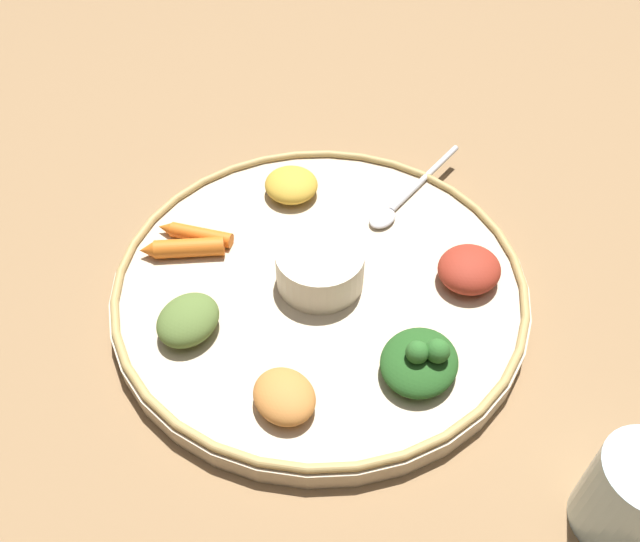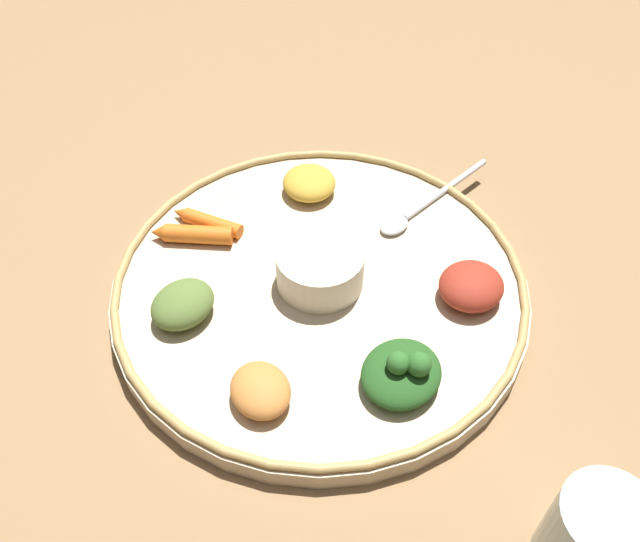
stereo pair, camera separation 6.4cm
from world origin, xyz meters
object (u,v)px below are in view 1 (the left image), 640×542
spoon (403,198)px  carrot_outer (183,248)px  greens_pile (420,361)px  center_bowl (320,266)px  drinking_glass (628,499)px  carrot_near_spoon (196,234)px

spoon → carrot_outer: (0.00, 0.24, 0.01)m
greens_pile → carrot_outer: bearing=38.2°
center_bowl → carrot_outer: (0.08, 0.12, -0.01)m
greens_pile → drinking_glass: drinking_glass is taller
spoon → carrot_outer: carrot_outer is taller
carrot_outer → drinking_glass: 0.45m
carrot_near_spoon → drinking_glass: size_ratio=0.86×
center_bowl → carrot_outer: size_ratio=0.98×
spoon → carrot_near_spoon: 0.23m
greens_pile → carrot_near_spoon: bearing=33.1°
carrot_near_spoon → drinking_glass: 0.45m
carrot_near_spoon → spoon: bearing=-94.5°
spoon → drinking_glass: size_ratio=1.77×
greens_pile → carrot_near_spoon: greens_pile is taller
center_bowl → greens_pile: greens_pile is taller
center_bowl → drinking_glass: bearing=-154.7°
spoon → greens_pile: 0.22m
carrot_outer → greens_pile: bearing=-141.8°
center_bowl → spoon: (0.08, -0.12, -0.02)m
carrot_outer → drinking_glass: size_ratio=1.00×
center_bowl → carrot_near_spoon: (0.10, 0.10, -0.01)m
carrot_near_spoon → carrot_outer: carrot_outer is taller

